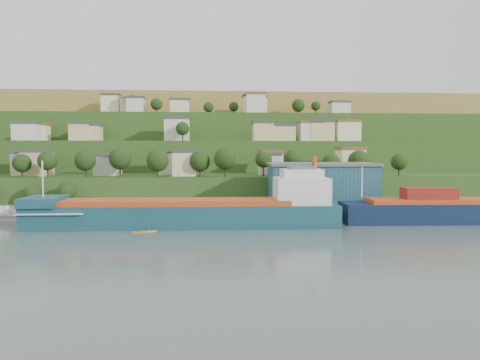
{
  "coord_description": "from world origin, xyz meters",
  "views": [
    {
      "loc": [
        3.54,
        -105.69,
        18.66
      ],
      "look_at": [
        13.01,
        15.0,
        10.78
      ],
      "focal_mm": 35.0,
      "sensor_mm": 36.0,
      "label": 1
    }
  ],
  "objects": [
    {
      "name": "quay",
      "position": [
        20.0,
        28.0,
        0.0
      ],
      "size": [
        220.0,
        26.0,
        4.0
      ],
      "primitive_type": "cube",
      "color": "slate",
      "rests_on": "ground"
    },
    {
      "name": "warehouse",
      "position": [
        38.17,
        29.64,
        8.43
      ],
      "size": [
        31.98,
        20.64,
        12.8
      ],
      "rotation": [
        0.0,
        0.0,
        -0.05
      ],
      "color": "#1F4B5D",
      "rests_on": "quay"
    },
    {
      "name": "ground",
      "position": [
        0.0,
        0.0,
        0.0
      ],
      "size": [
        500.0,
        500.0,
        0.0
      ],
      "primitive_type": "plane",
      "color": "#4B5B58",
      "rests_on": "ground"
    },
    {
      "name": "kayak_orange",
      "position": [
        -10.97,
        0.03,
        0.23
      ],
      "size": [
        3.17,
        0.89,
        0.78
      ],
      "rotation": [
        0.0,
        0.0,
        0.11
      ],
      "color": "orange",
      "rests_on": "ground"
    },
    {
      "name": "cargo_ship_far",
      "position": [
        74.4,
        8.9,
        2.82
      ],
      "size": [
        66.17,
        14.25,
        17.85
      ],
      "rotation": [
        0.0,
        0.0,
        -0.05
      ],
      "color": "#0B1934",
      "rests_on": "ground"
    },
    {
      "name": "dinghy",
      "position": [
        -43.1,
        16.72,
        1.61
      ],
      "size": [
        4.24,
        1.88,
        0.82
      ],
      "primitive_type": "cube",
      "rotation": [
        0.0,
        0.0,
        0.08
      ],
      "color": "silver",
      "rests_on": "pebble_beach"
    },
    {
      "name": "kayak_yellow",
      "position": [
        -8.97,
        0.84,
        0.27
      ],
      "size": [
        3.67,
        1.22,
        0.9
      ],
      "rotation": [
        0.0,
        0.0,
        0.17
      ],
      "color": "gold",
      "rests_on": "ground"
    },
    {
      "name": "cargo_ship_near",
      "position": [
        1.23,
        7.83,
        3.07
      ],
      "size": [
        75.14,
        13.68,
        19.25
      ],
      "rotation": [
        0.0,
        0.0,
        -0.03
      ],
      "color": "#123645",
      "rests_on": "ground"
    },
    {
      "name": "hillside",
      "position": [
        0.0,
        168.65,
        0.09
      ],
      "size": [
        360.0,
        210.53,
        96.0
      ],
      "color": "#284719",
      "rests_on": "ground"
    }
  ]
}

